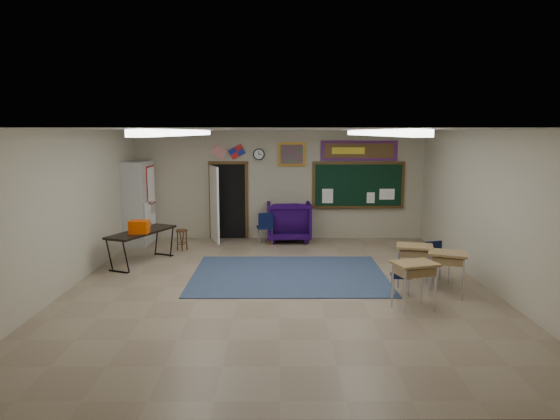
{
  "coord_description": "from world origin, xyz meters",
  "views": [
    {
      "loc": [
        -0.02,
        -9.27,
        2.96
      ],
      "look_at": [
        0.02,
        1.5,
        1.27
      ],
      "focal_mm": 32.0,
      "sensor_mm": 36.0,
      "label": 1
    }
  ],
  "objects_px": {
    "folding_table": "(142,246)",
    "wooden_stool": "(182,240)",
    "wingback_armchair": "(289,221)",
    "student_desk_front_left": "(414,263)",
    "student_desk_front_right": "(428,261)"
  },
  "relations": [
    {
      "from": "student_desk_front_left",
      "to": "student_desk_front_right",
      "type": "xyz_separation_m",
      "value": [
        0.43,
        0.53,
        -0.1
      ]
    },
    {
      "from": "wingback_armchair",
      "to": "student_desk_front_left",
      "type": "xyz_separation_m",
      "value": [
        2.33,
        -4.11,
        -0.09
      ]
    },
    {
      "from": "student_desk_front_left",
      "to": "student_desk_front_right",
      "type": "bearing_deg",
      "value": 64.6
    },
    {
      "from": "student_desk_front_left",
      "to": "wooden_stool",
      "type": "relative_size",
      "value": 1.54
    },
    {
      "from": "folding_table",
      "to": "wooden_stool",
      "type": "relative_size",
      "value": 3.62
    },
    {
      "from": "student_desk_front_left",
      "to": "wingback_armchair",
      "type": "bearing_deg",
      "value": 133.12
    },
    {
      "from": "student_desk_front_left",
      "to": "folding_table",
      "type": "relative_size",
      "value": 0.43
    },
    {
      "from": "student_desk_front_left",
      "to": "student_desk_front_right",
      "type": "distance_m",
      "value": 0.69
    },
    {
      "from": "student_desk_front_left",
      "to": "student_desk_front_right",
      "type": "height_order",
      "value": "student_desk_front_left"
    },
    {
      "from": "wingback_armchair",
      "to": "student_desk_front_left",
      "type": "bearing_deg",
      "value": 118.19
    },
    {
      "from": "student_desk_front_right",
      "to": "wooden_stool",
      "type": "relative_size",
      "value": 1.21
    },
    {
      "from": "folding_table",
      "to": "wooden_stool",
      "type": "height_order",
      "value": "folding_table"
    },
    {
      "from": "wingback_armchair",
      "to": "student_desk_front_left",
      "type": "relative_size",
      "value": 1.48
    },
    {
      "from": "student_desk_front_left",
      "to": "folding_table",
      "type": "distance_m",
      "value": 5.95
    },
    {
      "from": "student_desk_front_right",
      "to": "folding_table",
      "type": "relative_size",
      "value": 0.33
    }
  ]
}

